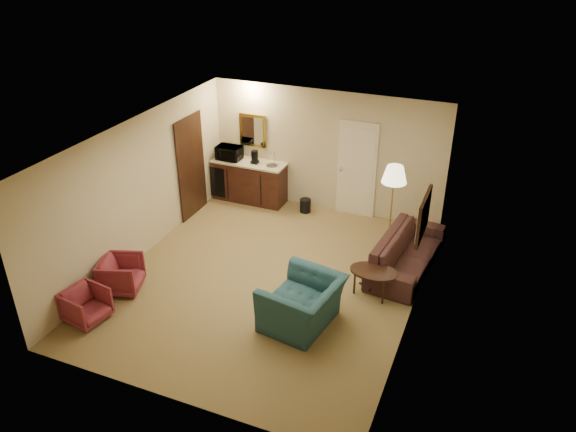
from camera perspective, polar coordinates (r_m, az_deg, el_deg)
name	(u,v)px	position (r m, az deg, el deg)	size (l,w,h in m)	color
ground	(268,279)	(9.88, -2.08, -6.44)	(6.00, 6.00, 0.00)	olive
room_walls	(279,172)	(9.70, -0.91, 4.49)	(5.02, 6.01, 2.61)	#C7B195
wetbar_cabinet	(250,181)	(12.43, -3.93, 3.57)	(1.64, 0.58, 0.92)	#3D1C13
sofa	(408,247)	(10.18, 12.05, -3.10)	(2.20, 0.64, 0.86)	black
teal_armchair	(302,296)	(8.60, 1.45, -8.16)	(1.18, 0.76, 1.03)	#214B54
rose_chair_near	(121,273)	(9.85, -16.60, -5.56)	(0.65, 0.61, 0.67)	maroon
rose_chair_far	(86,304)	(9.34, -19.86, -8.40)	(0.59, 0.55, 0.61)	maroon
coffee_table	(373,282)	(9.50, 8.63, -6.67)	(0.80, 0.54, 0.46)	black
floor_lamp	(391,209)	(10.49, 10.44, 0.72)	(0.46, 0.46, 1.72)	#B5903C
waste_bin	(305,206)	(12.02, 1.77, 1.07)	(0.23, 0.23, 0.29)	black
microwave	(229,151)	(12.35, -6.01, 6.56)	(0.54, 0.30, 0.37)	black
coffee_maker	(255,157)	(12.10, -3.41, 6.00)	(0.15, 0.15, 0.28)	black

